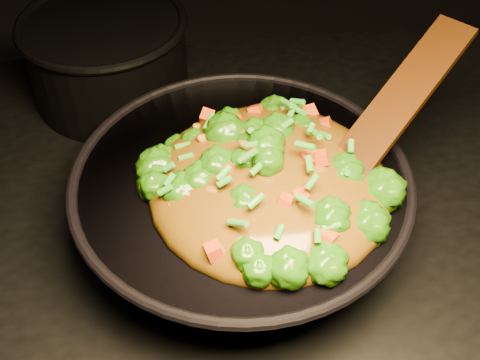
{
  "coord_description": "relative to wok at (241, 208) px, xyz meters",
  "views": [
    {
      "loc": [
        -0.0,
        -0.52,
        1.53
      ],
      "look_at": [
        0.08,
        -0.01,
        1.0
      ],
      "focal_mm": 45.0,
      "sensor_mm": 36.0,
      "label": 1
    }
  ],
  "objects": [
    {
      "name": "wok",
      "position": [
        0.0,
        0.0,
        0.0
      ],
      "size": [
        0.45,
        0.45,
        0.11
      ],
      "primitive_type": null,
      "rotation": [
        0.0,
        0.0,
        0.14
      ],
      "color": "black",
      "rests_on": "stovetop"
    },
    {
      "name": "stir_fry",
      "position": [
        0.03,
        -0.03,
        0.11
      ],
      "size": [
        0.34,
        0.34,
        0.1
      ],
      "primitive_type": null,
      "rotation": [
        0.0,
        0.0,
        0.23
      ],
      "color": "#256307",
      "rests_on": "wok"
    },
    {
      "name": "spatula",
      "position": [
        0.17,
        0.0,
        0.11
      ],
      "size": [
        0.28,
        0.24,
        0.14
      ],
      "primitive_type": "cube",
      "rotation": [
        0.0,
        -0.38,
        0.69
      ],
      "color": "#331507",
      "rests_on": "wok"
    },
    {
      "name": "back_pot",
      "position": [
        -0.17,
        0.34,
        0.02
      ],
      "size": [
        0.3,
        0.3,
        0.14
      ],
      "primitive_type": "cylinder",
      "rotation": [
        0.0,
        0.0,
        -0.23
      ],
      "color": "black",
      "rests_on": "stovetop"
    }
  ]
}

